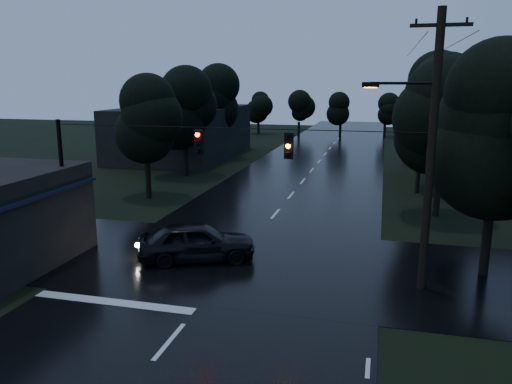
% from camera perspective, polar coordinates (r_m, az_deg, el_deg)
% --- Properties ---
extents(main_road, '(12.00, 120.00, 0.02)m').
position_cam_1_polar(main_road, '(38.62, 5.35, 1.20)').
color(main_road, black).
rests_on(main_road, ground).
extents(cross_street, '(60.00, 9.00, 0.02)m').
position_cam_1_polar(cross_street, '(21.64, -2.25, -7.92)').
color(cross_street, black).
rests_on(cross_street, ground).
extents(building_far_right, '(10.00, 14.00, 4.40)m').
position_cam_1_polar(building_far_right, '(42.56, 25.32, 4.11)').
color(building_far_right, black).
rests_on(building_far_right, ground).
extents(building_far_left, '(10.00, 16.00, 5.00)m').
position_cam_1_polar(building_far_left, '(51.65, -8.40, 6.79)').
color(building_far_left, black).
rests_on(building_far_left, ground).
extents(utility_pole_main, '(3.50, 0.30, 10.00)m').
position_cam_1_polar(utility_pole_main, '(18.64, 19.14, 4.74)').
color(utility_pole_main, black).
rests_on(utility_pole_main, ground).
extents(utility_pole_far, '(2.00, 0.30, 7.50)m').
position_cam_1_polar(utility_pole_far, '(35.70, 18.31, 6.00)').
color(utility_pole_far, black).
rests_on(utility_pole_far, ground).
extents(anchor_pole_left, '(0.18, 0.18, 6.00)m').
position_cam_1_polar(anchor_pole_left, '(23.19, -21.13, 0.34)').
color(anchor_pole_left, black).
rests_on(anchor_pole_left, ground).
extents(span_signals, '(15.00, 0.37, 1.12)m').
position_cam_1_polar(span_signals, '(19.29, -1.65, 5.63)').
color(span_signals, black).
rests_on(span_signals, ground).
extents(tree_corner_near, '(4.48, 4.48, 9.44)m').
position_cam_1_polar(tree_corner_near, '(20.91, 25.99, 6.98)').
color(tree_corner_near, black).
rests_on(tree_corner_near, ground).
extents(tree_left_a, '(3.92, 3.92, 8.26)m').
position_cam_1_polar(tree_left_a, '(33.03, -12.54, 8.23)').
color(tree_left_a, black).
rests_on(tree_left_a, ground).
extents(tree_left_b, '(4.20, 4.20, 8.85)m').
position_cam_1_polar(tree_left_b, '(40.52, -8.20, 9.68)').
color(tree_left_b, black).
rests_on(tree_left_b, ground).
extents(tree_left_c, '(4.48, 4.48, 9.44)m').
position_cam_1_polar(tree_left_c, '(50.08, -4.44, 10.72)').
color(tree_left_c, black).
rests_on(tree_left_c, ground).
extents(tree_right_a, '(4.20, 4.20, 8.85)m').
position_cam_1_polar(tree_right_a, '(29.66, 20.63, 7.99)').
color(tree_right_a, black).
rests_on(tree_right_a, ground).
extents(tree_right_b, '(4.48, 4.48, 9.44)m').
position_cam_1_polar(tree_right_b, '(37.65, 20.33, 9.39)').
color(tree_right_b, black).
rests_on(tree_right_b, ground).
extents(tree_right_c, '(4.76, 4.76, 10.03)m').
position_cam_1_polar(tree_right_c, '(47.64, 19.91, 10.38)').
color(tree_right_c, black).
rests_on(tree_right_c, ground).
extents(car, '(5.35, 3.71, 1.69)m').
position_cam_1_polar(car, '(21.66, -6.76, -5.61)').
color(car, black).
rests_on(car, ground).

